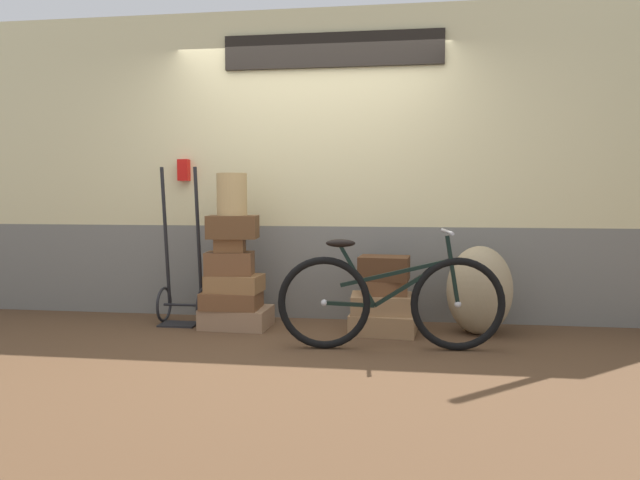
{
  "coord_description": "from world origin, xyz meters",
  "views": [
    {
      "loc": [
        0.8,
        -4.44,
        1.16
      ],
      "look_at": [
        0.16,
        0.19,
        0.78
      ],
      "focal_mm": 32.02,
      "sensor_mm": 36.0,
      "label": 1
    }
  ],
  "objects_px": {
    "suitcase_4": "(230,245)",
    "suitcase_7": "(382,304)",
    "suitcase_5": "(233,227)",
    "suitcase_6": "(383,323)",
    "suitcase_1": "(232,300)",
    "suitcase_2": "(235,283)",
    "burlap_sack": "(479,290)",
    "suitcase_0": "(237,317)",
    "suitcase_9": "(384,268)",
    "luggage_trolley": "(182,288)",
    "bicycle": "(390,301)",
    "suitcase_8": "(384,287)",
    "suitcase_3": "(230,263)",
    "wicker_basket": "(232,194)"
  },
  "relations": [
    {
      "from": "suitcase_1",
      "to": "suitcase_8",
      "type": "height_order",
      "value": "suitcase_8"
    },
    {
      "from": "luggage_trolley",
      "to": "suitcase_9",
      "type": "bearing_deg",
      "value": -3.26
    },
    {
      "from": "suitcase_9",
      "to": "suitcase_5",
      "type": "bearing_deg",
      "value": -172.91
    },
    {
      "from": "suitcase_7",
      "to": "burlap_sack",
      "type": "distance_m",
      "value": 0.81
    },
    {
      "from": "suitcase_4",
      "to": "suitcase_6",
      "type": "xyz_separation_m",
      "value": [
        1.32,
        -0.0,
        -0.64
      ]
    },
    {
      "from": "suitcase_0",
      "to": "suitcase_5",
      "type": "height_order",
      "value": "suitcase_5"
    },
    {
      "from": "suitcase_2",
      "to": "suitcase_4",
      "type": "xyz_separation_m",
      "value": [
        -0.04,
        -0.0,
        0.33
      ]
    },
    {
      "from": "suitcase_1",
      "to": "suitcase_4",
      "type": "relative_size",
      "value": 1.94
    },
    {
      "from": "suitcase_4",
      "to": "burlap_sack",
      "type": "relative_size",
      "value": 0.34
    },
    {
      "from": "suitcase_2",
      "to": "burlap_sack",
      "type": "relative_size",
      "value": 0.63
    },
    {
      "from": "wicker_basket",
      "to": "burlap_sack",
      "type": "distance_m",
      "value": 2.23
    },
    {
      "from": "suitcase_5",
      "to": "suitcase_7",
      "type": "distance_m",
      "value": 1.42
    },
    {
      "from": "suitcase_7",
      "to": "burlap_sack",
      "type": "xyz_separation_m",
      "value": [
        0.8,
        0.06,
        0.12
      ]
    },
    {
      "from": "suitcase_0",
      "to": "suitcase_9",
      "type": "bearing_deg",
      "value": 2.38
    },
    {
      "from": "suitcase_2",
      "to": "suitcase_8",
      "type": "relative_size",
      "value": 1.27
    },
    {
      "from": "suitcase_6",
      "to": "bicycle",
      "type": "bearing_deg",
      "value": -77.9
    },
    {
      "from": "suitcase_7",
      "to": "suitcase_9",
      "type": "height_order",
      "value": "suitcase_9"
    },
    {
      "from": "suitcase_2",
      "to": "burlap_sack",
      "type": "distance_m",
      "value": 2.07
    },
    {
      "from": "suitcase_9",
      "to": "burlap_sack",
      "type": "relative_size",
      "value": 0.56
    },
    {
      "from": "suitcase_7",
      "to": "luggage_trolley",
      "type": "relative_size",
      "value": 0.36
    },
    {
      "from": "suitcase_3",
      "to": "suitcase_9",
      "type": "xyz_separation_m",
      "value": [
        1.33,
        0.02,
        -0.02
      ]
    },
    {
      "from": "suitcase_2",
      "to": "suitcase_9",
      "type": "height_order",
      "value": "suitcase_9"
    },
    {
      "from": "suitcase_6",
      "to": "suitcase_7",
      "type": "relative_size",
      "value": 1.06
    },
    {
      "from": "suitcase_1",
      "to": "suitcase_8",
      "type": "relative_size",
      "value": 1.34
    },
    {
      "from": "suitcase_0",
      "to": "bicycle",
      "type": "relative_size",
      "value": 0.34
    },
    {
      "from": "suitcase_6",
      "to": "suitcase_9",
      "type": "distance_m",
      "value": 0.46
    },
    {
      "from": "bicycle",
      "to": "suitcase_8",
      "type": "bearing_deg",
      "value": 96.58
    },
    {
      "from": "suitcase_0",
      "to": "suitcase_7",
      "type": "distance_m",
      "value": 1.27
    },
    {
      "from": "suitcase_2",
      "to": "suitcase_8",
      "type": "xyz_separation_m",
      "value": [
        1.28,
        0.01,
        -0.01
      ]
    },
    {
      "from": "suitcase_6",
      "to": "bicycle",
      "type": "xyz_separation_m",
      "value": [
        0.06,
        -0.51,
        0.28
      ]
    },
    {
      "from": "suitcase_0",
      "to": "suitcase_6",
      "type": "height_order",
      "value": "suitcase_0"
    },
    {
      "from": "luggage_trolley",
      "to": "suitcase_8",
      "type": "bearing_deg",
      "value": -3.69
    },
    {
      "from": "suitcase_2",
      "to": "suitcase_8",
      "type": "distance_m",
      "value": 1.28
    },
    {
      "from": "suitcase_7",
      "to": "bicycle",
      "type": "height_order",
      "value": "bicycle"
    },
    {
      "from": "suitcase_5",
      "to": "suitcase_6",
      "type": "distance_m",
      "value": 1.51
    },
    {
      "from": "luggage_trolley",
      "to": "bicycle",
      "type": "relative_size",
      "value": 0.83
    },
    {
      "from": "suitcase_9",
      "to": "luggage_trolley",
      "type": "distance_m",
      "value": 1.82
    },
    {
      "from": "suitcase_3",
      "to": "suitcase_7",
      "type": "relative_size",
      "value": 0.79
    },
    {
      "from": "suitcase_9",
      "to": "burlap_sack",
      "type": "bearing_deg",
      "value": 8.58
    },
    {
      "from": "suitcase_1",
      "to": "suitcase_6",
      "type": "relative_size",
      "value": 0.91
    },
    {
      "from": "burlap_sack",
      "to": "bicycle",
      "type": "relative_size",
      "value": 0.44
    },
    {
      "from": "suitcase_6",
      "to": "suitcase_8",
      "type": "distance_m",
      "value": 0.3
    },
    {
      "from": "wicker_basket",
      "to": "luggage_trolley",
      "type": "distance_m",
      "value": 0.99
    },
    {
      "from": "burlap_sack",
      "to": "bicycle",
      "type": "height_order",
      "value": "bicycle"
    },
    {
      "from": "suitcase_1",
      "to": "suitcase_7",
      "type": "relative_size",
      "value": 0.96
    },
    {
      "from": "suitcase_4",
      "to": "suitcase_7",
      "type": "distance_m",
      "value": 1.39
    },
    {
      "from": "suitcase_4",
      "to": "suitcase_5",
      "type": "relative_size",
      "value": 0.6
    },
    {
      "from": "suitcase_8",
      "to": "suitcase_7",
      "type": "bearing_deg",
      "value": 176.42
    },
    {
      "from": "suitcase_8",
      "to": "suitcase_3",
      "type": "bearing_deg",
      "value": 174.08
    },
    {
      "from": "suitcase_9",
      "to": "burlap_sack",
      "type": "xyz_separation_m",
      "value": [
        0.78,
        0.04,
        -0.17
      ]
    }
  ]
}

